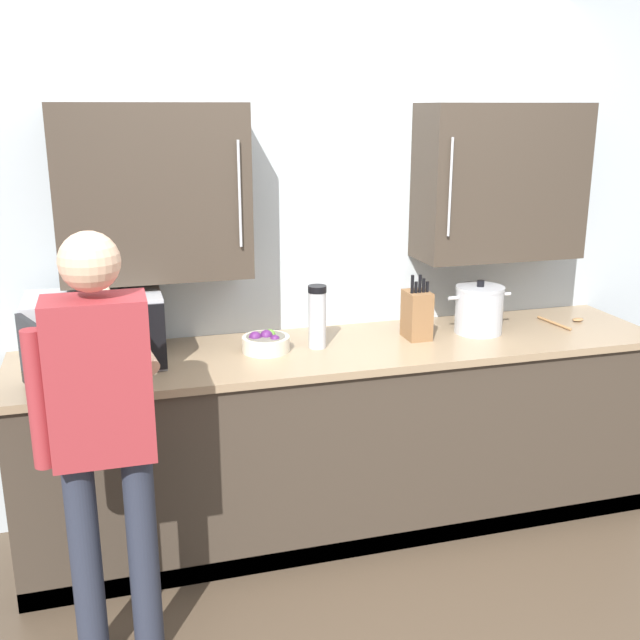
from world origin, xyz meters
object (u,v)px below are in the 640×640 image
(wooden_spoon, at_px, (566,321))
(person_figure, at_px, (102,420))
(microwave_oven, at_px, (89,332))
(fruit_bowl, at_px, (266,342))
(thermos_flask, at_px, (317,317))
(stock_pot, at_px, (479,309))
(knife_block, at_px, (417,314))

(wooden_spoon, bearing_deg, person_figure, -162.37)
(microwave_oven, distance_m, person_figure, 0.73)
(fruit_bowl, height_order, thermos_flask, thermos_flask)
(stock_pot, xyz_separation_m, person_figure, (-1.80, -0.71, -0.07))
(wooden_spoon, distance_m, person_figure, 2.43)
(knife_block, relative_size, person_figure, 0.20)
(fruit_bowl, distance_m, thermos_flask, 0.26)
(fruit_bowl, bearing_deg, thermos_flask, -2.57)
(fruit_bowl, relative_size, person_figure, 0.13)
(fruit_bowl, distance_m, person_figure, 1.02)
(thermos_flask, height_order, wooden_spoon, thermos_flask)
(microwave_oven, bearing_deg, fruit_bowl, -0.82)
(microwave_oven, height_order, knife_block, knife_block)
(thermos_flask, bearing_deg, stock_pot, 0.86)
(microwave_oven, xyz_separation_m, wooden_spoon, (2.35, 0.01, -0.15))
(person_figure, bearing_deg, knife_block, 25.85)
(knife_block, height_order, person_figure, person_figure)
(knife_block, bearing_deg, wooden_spoon, 1.66)
(stock_pot, height_order, person_figure, person_figure)
(stock_pot, distance_m, person_figure, 1.94)
(knife_block, xyz_separation_m, person_figure, (-1.47, -0.71, -0.07))
(person_figure, bearing_deg, microwave_oven, 93.40)
(fruit_bowl, height_order, stock_pot, stock_pot)
(microwave_oven, height_order, person_figure, person_figure)
(microwave_oven, bearing_deg, person_figure, -86.60)
(wooden_spoon, xyz_separation_m, stock_pot, (-0.51, -0.02, 0.11))
(wooden_spoon, bearing_deg, knife_block, -178.34)
(wooden_spoon, relative_size, person_figure, 0.15)
(microwave_oven, xyz_separation_m, thermos_flask, (1.01, -0.02, -0.01))
(knife_block, distance_m, stock_pot, 0.33)
(knife_block, bearing_deg, stock_pot, 0.56)
(microwave_oven, distance_m, wooden_spoon, 2.36)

